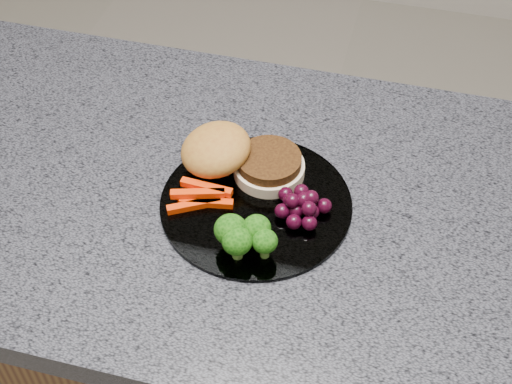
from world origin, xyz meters
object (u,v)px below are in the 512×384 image
plate (256,204)px  burger (235,158)px  grape_bunch (301,206)px  island_cabinet (224,361)px

plate → burger: 0.07m
burger → grape_bunch: 0.12m
island_cabinet → burger: burger is taller
burger → grape_bunch: bearing=-48.4°
grape_bunch → plate: bearing=175.7°
grape_bunch → island_cabinet: bearing=171.6°
burger → grape_bunch: burger is taller
burger → grape_bunch: size_ratio=2.69×
island_cabinet → grape_bunch: size_ratio=15.99×
plate → grape_bunch: grape_bunch is taller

